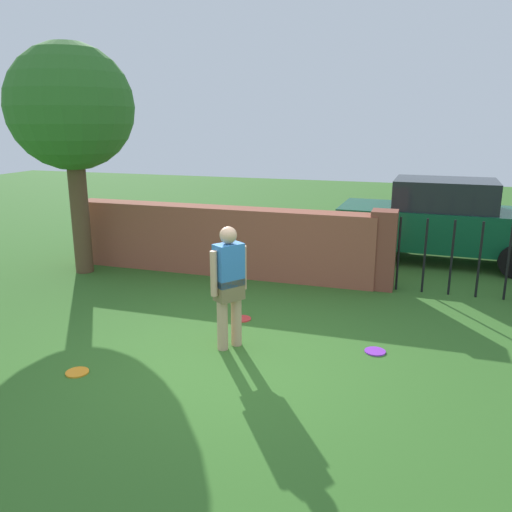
{
  "coord_description": "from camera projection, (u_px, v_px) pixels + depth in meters",
  "views": [
    {
      "loc": [
        2.14,
        -5.48,
        2.9
      ],
      "look_at": [
        -0.05,
        1.37,
        1.0
      ],
      "focal_mm": 36.21,
      "sensor_mm": 36.0,
      "label": 1
    }
  ],
  "objects": [
    {
      "name": "car",
      "position": [
        442.0,
        221.0,
        10.79
      ],
      "size": [
        4.25,
        2.02,
        1.72
      ],
      "rotation": [
        0.0,
        0.0,
        3.11
      ],
      "color": "#0C4C2D",
      "rests_on": "ground"
    },
    {
      "name": "ground_plane",
      "position": [
        226.0,
        361.0,
        6.42
      ],
      "size": [
        40.0,
        40.0,
        0.0
      ],
      "primitive_type": "plane",
      "color": "#336623"
    },
    {
      "name": "frisbee_purple",
      "position": [
        375.0,
        351.0,
        6.66
      ],
      "size": [
        0.27,
        0.27,
        0.02
      ],
      "primitive_type": "cylinder",
      "color": "purple",
      "rests_on": "ground"
    },
    {
      "name": "frisbee_red",
      "position": [
        242.0,
        319.0,
        7.75
      ],
      "size": [
        0.27,
        0.27,
        0.02
      ],
      "primitive_type": "cylinder",
      "color": "red",
      "rests_on": "ground"
    },
    {
      "name": "fence_gate",
      "position": [
        466.0,
        256.0,
        8.62
      ],
      "size": [
        3.15,
        0.44,
        1.4
      ],
      "color": "brown",
      "rests_on": "ground"
    },
    {
      "name": "person",
      "position": [
        229.0,
        282.0,
        6.59
      ],
      "size": [
        0.39,
        0.46,
        1.62
      ],
      "rotation": [
        0.0,
        0.0,
        -2.18
      ],
      "color": "tan",
      "rests_on": "ground"
    },
    {
      "name": "brick_wall",
      "position": [
        219.0,
        240.0,
        9.94
      ],
      "size": [
        5.98,
        0.5,
        1.31
      ],
      "primitive_type": "cube",
      "color": "brown",
      "rests_on": "ground"
    },
    {
      "name": "frisbee_orange",
      "position": [
        77.0,
        372.0,
        6.11
      ],
      "size": [
        0.27,
        0.27,
        0.02
      ],
      "primitive_type": "cylinder",
      "color": "orange",
      "rests_on": "ground"
    },
    {
      "name": "tree",
      "position": [
        71.0,
        109.0,
        9.42
      ],
      "size": [
        2.29,
        2.29,
        4.28
      ],
      "color": "brown",
      "rests_on": "ground"
    }
  ]
}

